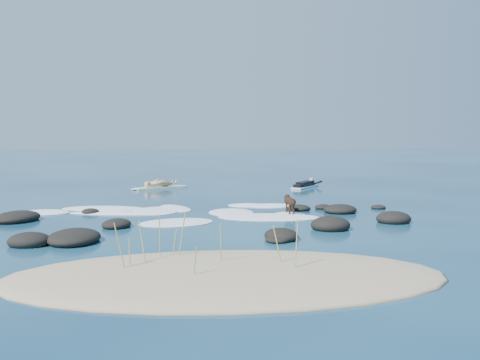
{
  "coord_description": "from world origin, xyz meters",
  "views": [
    {
      "loc": [
        -0.48,
        -18.65,
        2.89
      ],
      "look_at": [
        1.18,
        4.0,
        0.9
      ],
      "focal_mm": 40.0,
      "sensor_mm": 36.0,
      "label": 1
    }
  ],
  "objects": [
    {
      "name": "paddling_surfer_rig",
      "position": [
        5.06,
        9.31,
        0.16
      ],
      "size": [
        1.95,
        2.45,
        0.47
      ],
      "rotation": [
        0.0,
        0.0,
        0.97
      ],
      "color": "white",
      "rests_on": "ground"
    },
    {
      "name": "dune_grass",
      "position": [
        -0.69,
        -7.92,
        0.6
      ],
      "size": [
        3.58,
        1.93,
        1.09
      ],
      "color": "#939A4A",
      "rests_on": "ground"
    },
    {
      "name": "sand_dune",
      "position": [
        0.0,
        -8.2,
        0.0
      ],
      "size": [
        9.0,
        4.4,
        0.6
      ],
      "primitive_type": "ellipsoid",
      "color": "#9E8966",
      "rests_on": "ground"
    },
    {
      "name": "ground",
      "position": [
        0.0,
        0.0,
        0.0
      ],
      "size": [
        160.0,
        160.0,
        0.0
      ],
      "primitive_type": "plane",
      "color": "#0A2642",
      "rests_on": "ground"
    },
    {
      "name": "standing_surfer_rig",
      "position": [
        -2.64,
        9.41,
        0.73
      ],
      "size": [
        2.94,
        1.96,
        1.86
      ],
      "rotation": [
        0.0,
        0.0,
        0.55
      ],
      "color": "#F8F6C6",
      "rests_on": "ground"
    },
    {
      "name": "dog",
      "position": [
        2.66,
        0.03,
        0.47
      ],
      "size": [
        0.35,
        1.12,
        0.71
      ],
      "rotation": [
        0.0,
        0.0,
        1.68
      ],
      "color": "black",
      "rests_on": "ground"
    },
    {
      "name": "reef_rocks",
      "position": [
        -0.68,
        -2.32,
        0.11
      ],
      "size": [
        14.11,
        6.9,
        0.53
      ],
      "color": "black",
      "rests_on": "ground"
    },
    {
      "name": "breaking_foam",
      "position": [
        -1.11,
        0.72,
        0.01
      ],
      "size": [
        10.86,
        5.8,
        0.12
      ],
      "color": "white",
      "rests_on": "ground"
    }
  ]
}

